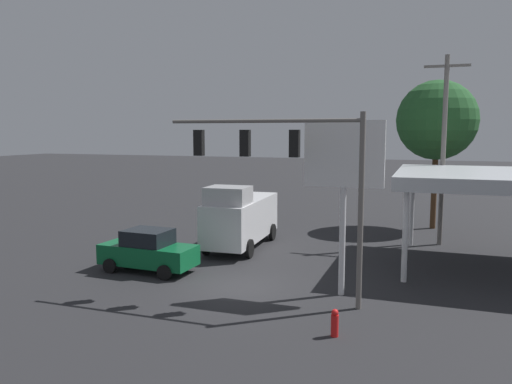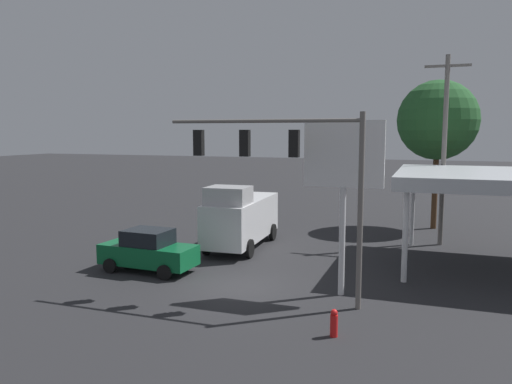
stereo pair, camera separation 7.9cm
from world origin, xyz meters
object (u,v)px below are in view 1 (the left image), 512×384
Objects in this scene: street_tree at (437,120)px; fire_hydrant at (335,323)px; utility_pole at (444,146)px; sedan_far at (148,251)px; price_sign at (344,163)px; delivery_truck at (240,217)px; traffic_signal_assembly at (286,162)px.

street_tree reaches higher than fire_hydrant.
street_tree is at bearing -98.39° from fire_hydrant.
sedan_far is (12.65, 10.18, -4.59)m from utility_pole.
price_sign is 16.03m from street_tree.
utility_pole is at bearing -138.50° from sedan_far.
delivery_truck is at bearing -109.11° from sedan_far.
delivery_truck reaches higher than fire_hydrant.
delivery_truck is at bearing -55.29° from fire_hydrant.
utility_pole is at bearing 94.15° from street_tree.
fire_hydrant is at bearing 96.87° from price_sign.
street_tree is at bearing -126.40° from sedan_far.
fire_hydrant is at bearing 81.61° from street_tree.
fire_hydrant is at bearing 157.04° from sedan_far.
price_sign reaches higher than sedan_far.
street_tree is (-3.39, -15.54, 1.92)m from price_sign.
traffic_signal_assembly is 6.03m from fire_hydrant.
fire_hydrant is at bearing 130.88° from traffic_signal_assembly.
utility_pole reaches higher than street_tree.
street_tree reaches higher than traffic_signal_assembly.
traffic_signal_assembly is at bearing -49.12° from fire_hydrant.
traffic_signal_assembly reaches higher than sedan_far.
delivery_truck reaches higher than sedan_far.
fire_hydrant is (-7.10, 10.24, -1.26)m from delivery_truck.
utility_pole reaches higher than delivery_truck.
price_sign is 1.51× the size of sedan_far.
traffic_signal_assembly is 0.77× the size of street_tree.
delivery_truck is 14.74m from street_tree.
price_sign is at bearing -179.90° from sedan_far.
street_tree is (-10.00, -9.40, 5.38)m from delivery_truck.
traffic_signal_assembly is 8.48× the size of fire_hydrant.
price_sign reaches higher than fire_hydrant.
sedan_far is at bearing -2.56° from price_sign.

